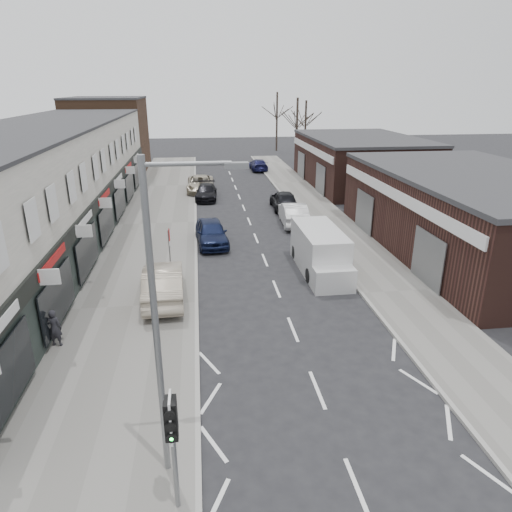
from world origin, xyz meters
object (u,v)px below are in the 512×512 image
object	(u,v)px
parked_car_right_a	(293,213)
warning_sign	(170,238)
parked_car_right_c	(258,165)
sedan_on_pavement	(163,282)
parked_car_left_a	(211,232)
street_lamp	(162,312)
pedestrian	(54,328)
traffic_light	(172,428)
parked_car_left_c	(201,184)
parked_car_right_b	(284,200)
white_van	(320,252)
parked_car_left_b	(206,192)

from	to	relation	value
parked_car_right_a	warning_sign	bearing A→B (deg)	50.12
parked_car_right_c	sedan_on_pavement	bearing A→B (deg)	74.72
sedan_on_pavement	parked_car_left_a	distance (m)	8.25
street_lamp	parked_car_left_a	xyz separation A→B (m)	(1.60, 18.00, -3.85)
parked_car_right_c	parked_car_right_a	bearing A→B (deg)	88.26
street_lamp	warning_sign	world-z (taller)	street_lamp
pedestrian	traffic_light	bearing A→B (deg)	131.91
street_lamp	parked_car_right_a	world-z (taller)	street_lamp
parked_car_left_c	parked_car_right_b	world-z (taller)	parked_car_right_b
parked_car_right_a	traffic_light	bearing A→B (deg)	74.80
parked_car_left_c	parked_car_right_c	xyz separation A→B (m)	(6.90, 10.88, -0.09)
warning_sign	parked_car_left_a	bearing A→B (deg)	66.76
warning_sign	parked_car_left_c	world-z (taller)	warning_sign
street_lamp	white_van	size ratio (longest dim) A/B	1.36
white_van	parked_car_left_a	bearing A→B (deg)	137.13
street_lamp	parked_car_left_c	bearing A→B (deg)	88.06
traffic_light	parked_car_left_c	size ratio (longest dim) A/B	0.58
warning_sign	parked_car_left_a	size ratio (longest dim) A/B	0.59
white_van	parked_car_right_b	size ratio (longest dim) A/B	1.29
street_lamp	parked_car_right_b	distance (m)	27.33
white_van	parked_car_left_c	xyz separation A→B (m)	(-6.10, 20.35, -0.33)
sedan_on_pavement	parked_car_right_a	bearing A→B (deg)	-128.51
white_van	parked_car_left_c	bearing A→B (deg)	106.22
parked_car_left_c	pedestrian	bearing A→B (deg)	-101.09
pedestrian	parked_car_right_b	size ratio (longest dim) A/B	0.33
parked_car_left_b	parked_car_right_b	size ratio (longest dim) A/B	0.97
sedan_on_pavement	parked_car_right_b	size ratio (longest dim) A/B	1.09
warning_sign	parked_car_left_a	xyz separation A→B (m)	(2.24, 5.20, -1.43)
sedan_on_pavement	parked_car_left_a	bearing A→B (deg)	-109.72
white_van	pedestrian	xyz separation A→B (m)	(-11.90, -6.33, -0.21)
parked_car_left_b	parked_car_right_b	world-z (taller)	parked_car_right_b
parked_car_left_a	parked_car_left_b	world-z (taller)	parked_car_left_a
traffic_light	parked_car_left_c	distance (m)	34.49
warning_sign	parked_car_right_b	bearing A→B (deg)	57.66
traffic_light	parked_car_right_a	distance (m)	24.16
parked_car_right_c	white_van	bearing A→B (deg)	87.89
street_lamp	parked_car_right_a	bearing A→B (deg)	70.73
street_lamp	white_van	xyz separation A→B (m)	(7.22, 12.87, -3.54)
parked_car_left_a	parked_car_left_b	xyz separation A→B (m)	(-0.03, 12.20, -0.13)
traffic_light	parked_car_left_a	bearing A→B (deg)	85.61
traffic_light	white_van	size ratio (longest dim) A/B	0.53
parked_car_left_a	parked_car_right_a	xyz separation A→B (m)	(5.99, 3.70, 0.02)
warning_sign	parked_car_right_a	size ratio (longest dim) A/B	0.56
traffic_light	parked_car_right_a	size ratio (longest dim) A/B	0.64
pedestrian	parked_car_left_a	distance (m)	13.07
white_van	pedestrian	world-z (taller)	white_van
street_lamp	parked_car_right_b	size ratio (longest dim) A/B	1.75
traffic_light	street_lamp	size ratio (longest dim) A/B	0.39
pedestrian	parked_car_right_c	xyz separation A→B (m)	(12.70, 37.56, -0.21)
parked_car_right_c	parked_car_left_c	bearing A→B (deg)	56.99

